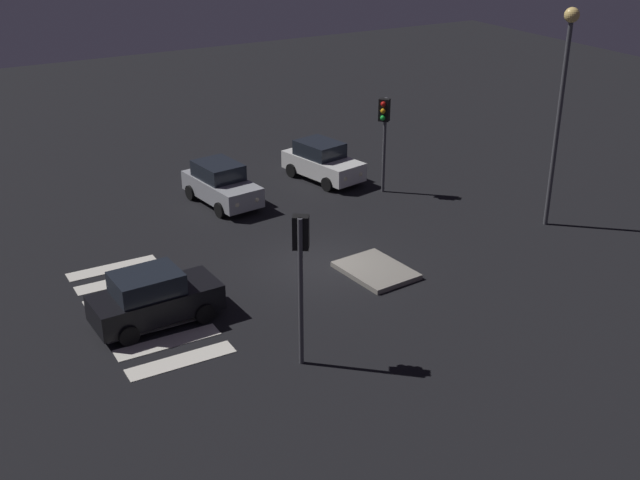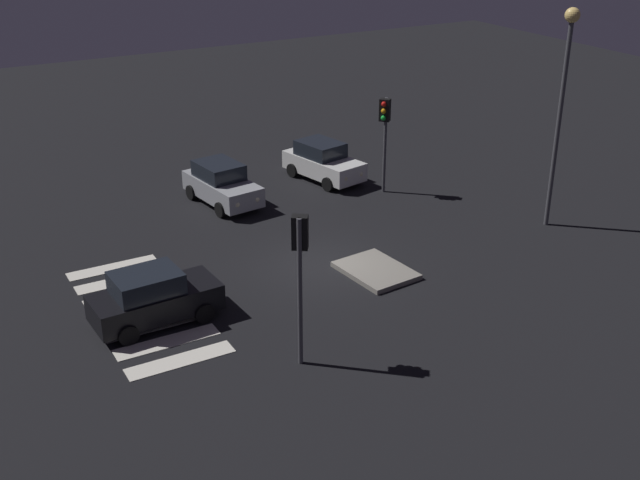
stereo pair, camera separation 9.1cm
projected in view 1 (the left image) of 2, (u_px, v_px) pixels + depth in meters
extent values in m
plane|color=black|center=(320.00, 265.00, 28.65)|extent=(80.00, 80.00, 0.00)
cube|color=gray|center=(376.00, 270.00, 28.06)|extent=(2.87, 2.26, 0.18)
cube|color=silver|center=(323.00, 165.00, 36.53)|extent=(4.26, 2.50, 0.82)
cube|color=black|center=(320.00, 149.00, 36.39)|extent=(2.32, 1.95, 0.66)
cylinder|color=black|center=(355.00, 176.00, 36.34)|extent=(0.68, 0.36, 0.64)
cylinder|color=black|center=(328.00, 184.00, 35.33)|extent=(0.68, 0.36, 0.64)
cylinder|color=black|center=(319.00, 163.00, 38.03)|extent=(0.68, 0.36, 0.64)
cylinder|color=black|center=(292.00, 170.00, 37.01)|extent=(0.68, 0.36, 0.64)
sphere|color=#F2EABF|center=(360.00, 174.00, 35.48)|extent=(0.21, 0.21, 0.21)
sphere|color=#F2EABF|center=(345.00, 179.00, 34.91)|extent=(0.21, 0.21, 0.21)
cube|color=black|center=(156.00, 302.00, 24.73)|extent=(1.91, 4.06, 0.81)
cube|color=black|center=(147.00, 283.00, 24.30)|extent=(1.65, 2.11, 0.66)
cylinder|color=black|center=(183.00, 292.00, 26.12)|extent=(0.26, 0.65, 0.64)
cylinder|color=black|center=(204.00, 313.00, 24.84)|extent=(0.26, 0.65, 0.64)
cylinder|color=black|center=(110.00, 312.00, 24.92)|extent=(0.26, 0.65, 0.64)
cylinder|color=black|center=(129.00, 335.00, 23.63)|extent=(0.26, 0.65, 0.64)
sphere|color=#F2EABF|center=(207.00, 281.00, 26.04)|extent=(0.21, 0.21, 0.21)
sphere|color=#F2EABF|center=(219.00, 292.00, 25.32)|extent=(0.21, 0.21, 0.21)
cube|color=#9EA0A5|center=(222.00, 188.00, 33.80)|extent=(4.20, 2.23, 0.82)
cube|color=black|center=(218.00, 170.00, 33.67)|extent=(2.24, 1.82, 0.66)
cylinder|color=black|center=(255.00, 201.00, 33.52)|extent=(0.67, 0.32, 0.65)
cylinder|color=black|center=(220.00, 210.00, 32.59)|extent=(0.67, 0.32, 0.65)
cylinder|color=black|center=(225.00, 184.00, 35.32)|extent=(0.67, 0.32, 0.65)
cylinder|color=black|center=(191.00, 192.00, 34.40)|extent=(0.67, 0.32, 0.65)
sphere|color=#F2EABF|center=(257.00, 199.00, 32.64)|extent=(0.22, 0.22, 0.22)
sphere|color=#F2EABF|center=(237.00, 205.00, 32.12)|extent=(0.22, 0.22, 0.22)
cylinder|color=#47474C|center=(384.00, 146.00, 34.52)|extent=(0.14, 0.14, 4.25)
cube|color=black|center=(384.00, 110.00, 33.69)|extent=(0.54, 0.53, 0.96)
sphere|color=red|center=(383.00, 104.00, 33.40)|extent=(0.22, 0.22, 0.22)
sphere|color=orange|center=(383.00, 111.00, 33.52)|extent=(0.22, 0.22, 0.22)
sphere|color=green|center=(383.00, 118.00, 33.65)|extent=(0.22, 0.22, 0.22)
cylinder|color=#47474C|center=(301.00, 294.00, 21.94)|extent=(0.14, 0.14, 4.51)
cube|color=black|center=(301.00, 232.00, 21.37)|extent=(0.51, 0.54, 0.96)
sphere|color=red|center=(301.00, 219.00, 21.42)|extent=(0.22, 0.22, 0.22)
sphere|color=orange|center=(302.00, 229.00, 21.55)|extent=(0.22, 0.22, 0.22)
sphere|color=green|center=(302.00, 240.00, 21.67)|extent=(0.22, 0.22, 0.22)
cylinder|color=#47474C|center=(557.00, 128.00, 30.40)|extent=(0.18, 0.18, 8.04)
sphere|color=#F9D172|center=(572.00, 15.00, 28.66)|extent=(0.56, 0.56, 0.56)
cube|color=silver|center=(113.00, 268.00, 28.42)|extent=(0.70, 3.20, 0.02)
cube|color=silver|center=(122.00, 281.00, 27.51)|extent=(0.70, 3.20, 0.02)
cube|color=silver|center=(132.00, 295.00, 26.60)|extent=(0.70, 3.20, 0.02)
cube|color=silver|center=(143.00, 309.00, 25.69)|extent=(0.70, 3.20, 0.02)
cube|color=silver|center=(155.00, 325.00, 24.78)|extent=(0.70, 3.20, 0.02)
cube|color=silver|center=(168.00, 342.00, 23.87)|extent=(0.70, 3.20, 0.02)
cube|color=silver|center=(181.00, 361.00, 22.96)|extent=(0.70, 3.20, 0.02)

